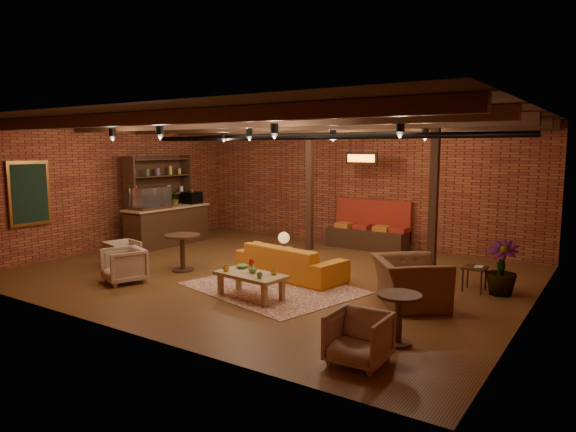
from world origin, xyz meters
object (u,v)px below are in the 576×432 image
Objects in this scene: armchair_a at (122,253)px; side_table_book at (475,269)px; round_table_right at (399,311)px; round_table_left at (182,246)px; plant_tall at (504,214)px; sofa at (291,261)px; side_table_lamp at (284,241)px; armchair_right at (410,274)px; coffee_table at (250,276)px; armchair_b at (124,264)px; armchair_far at (359,336)px.

armchair_a is 1.40× the size of side_table_book.
side_table_book is 3.24m from round_table_right.
round_table_left is 6.37m from plant_tall.
sofa is 0.91m from side_table_lamp.
armchair_right reaches higher than armchair_a.
round_table_left is (-2.42, 0.76, 0.14)m from coffee_table.
round_table_left is 1.06× the size of armchair_b.
sofa is 3.34× the size of round_table_right.
coffee_table is 3.15m from armchair_far.
coffee_table is 2.74m from armchair_b.
plant_tall is at bearing 1.58° from side_table_book.
armchair_a is 1.29m from armchair_b.
armchair_a is 0.89× the size of armchair_b.
side_table_book is at bearing -178.42° from plant_tall.
side_table_book is (3.15, 2.61, 0.03)m from coffee_table.
sofa is 3.32× the size of armchair_far.
side_table_lamp is at bearing 76.42° from armchair_b.
sofa is 3.84m from round_table_right.
plant_tall is (0.81, 4.08, 1.10)m from armchair_far.
armchair_far reaches higher than round_table_right.
armchair_a is 0.23× the size of plant_tall.
side_table_lamp reaches higher than round_table_left.
round_table_left reaches higher than armchair_b.
round_table_left is 1.12× the size of armchair_far.
armchair_right reaches higher than sofa.
armchair_right is 2.60m from armchair_far.
sofa is 3.51× the size of armchair_a.
armchair_far is at bearing 11.64° from armchair_b.
armchair_right is 1.80m from round_table_right.
armchair_right reaches higher than armchair_far.
sofa is at bearing 61.37° from armchair_b.
sofa is 3.77m from armchair_a.
round_table_right reaches higher than side_table_book.
side_table_lamp is 0.27× the size of plant_tall.
armchair_right is at bearing 24.12° from coffee_table.
plant_tall reaches higher than armchair_right.
side_table_book is at bearing 86.87° from round_table_right.
armchair_far is (2.98, -3.02, 0.01)m from sofa.
side_table_lamp is at bearing 33.97° from armchair_right.
plant_tall is (6.02, 1.86, 0.92)m from round_table_left.
armchair_a is at bearing -157.23° from round_table_left.
round_table_left is at bearing 162.58° from coffee_table.
round_table_left is 0.64× the size of armchair_right.
side_table_lamp is at bearing 143.19° from round_table_right.
side_table_book is 0.68× the size of round_table_right.
armchair_b is 1.06× the size of armchair_far.
armchair_a is 6.72m from armchair_far.
armchair_a is 7.78m from plant_tall.
coffee_table is 2.02× the size of armchair_a.
armchair_far is at bearing 143.42° from sofa.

